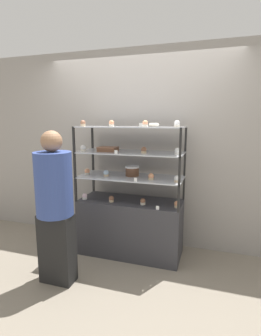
# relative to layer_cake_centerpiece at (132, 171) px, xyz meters

# --- Properties ---
(ground_plane) EXTENTS (20.00, 20.00, 0.00)m
(ground_plane) POSITION_rel_layer_cake_centerpiece_xyz_m (-0.01, -0.05, -1.06)
(ground_plane) COLOR gray
(back_wall) EXTENTS (8.00, 0.05, 2.60)m
(back_wall) POSITION_rel_layer_cake_centerpiece_xyz_m (-0.01, 0.36, 0.24)
(back_wall) COLOR gray
(back_wall) RESTS_ON ground_plane
(display_base) EXTENTS (1.27, 0.52, 0.70)m
(display_base) POSITION_rel_layer_cake_centerpiece_xyz_m (-0.01, -0.05, -0.71)
(display_base) COLOR #333338
(display_base) RESTS_ON ground_plane
(display_riser_lower) EXTENTS (1.27, 0.52, 0.30)m
(display_riser_lower) POSITION_rel_layer_cake_centerpiece_xyz_m (-0.01, -0.05, -0.08)
(display_riser_lower) COLOR black
(display_riser_lower) RESTS_ON display_base
(display_riser_middle) EXTENTS (1.27, 0.52, 0.30)m
(display_riser_middle) POSITION_rel_layer_cake_centerpiece_xyz_m (-0.01, -0.05, 0.22)
(display_riser_middle) COLOR black
(display_riser_middle) RESTS_ON display_riser_lower
(display_riser_upper) EXTENTS (1.27, 0.52, 0.30)m
(display_riser_upper) POSITION_rel_layer_cake_centerpiece_xyz_m (-0.01, -0.05, 0.53)
(display_riser_upper) COLOR black
(display_riser_upper) RESTS_ON display_riser_middle
(layer_cake_centerpiece) EXTENTS (0.17, 0.17, 0.12)m
(layer_cake_centerpiece) POSITION_rel_layer_cake_centerpiece_xyz_m (0.00, 0.00, 0.00)
(layer_cake_centerpiece) COLOR brown
(layer_cake_centerpiece) RESTS_ON display_riser_lower
(sheet_cake_frosted) EXTENTS (0.23, 0.17, 0.06)m
(sheet_cake_frosted) POSITION_rel_layer_cake_centerpiece_xyz_m (-0.29, -0.09, 0.27)
(sheet_cake_frosted) COLOR brown
(sheet_cake_frosted) RESTS_ON display_riser_middle
(cupcake_0) EXTENTS (0.06, 0.06, 0.08)m
(cupcake_0) POSITION_rel_layer_cake_centerpiece_xyz_m (-0.57, -0.18, -0.33)
(cupcake_0) COLOR white
(cupcake_0) RESTS_ON display_base
(cupcake_1) EXTENTS (0.06, 0.06, 0.08)m
(cupcake_1) POSITION_rel_layer_cake_centerpiece_xyz_m (-0.21, -0.18, -0.33)
(cupcake_1) COLOR #CCB28C
(cupcake_1) RESTS_ON display_base
(cupcake_2) EXTENTS (0.06, 0.06, 0.08)m
(cupcake_2) POSITION_rel_layer_cake_centerpiece_xyz_m (0.18, -0.16, -0.33)
(cupcake_2) COLOR beige
(cupcake_2) RESTS_ON display_base
(cupcake_3) EXTENTS (0.06, 0.06, 0.08)m
(cupcake_3) POSITION_rel_layer_cake_centerpiece_xyz_m (0.58, -0.14, -0.33)
(cupcake_3) COLOR #CCB28C
(cupcake_3) RESTS_ON display_base
(price_tag_0) EXTENTS (0.04, 0.00, 0.04)m
(price_tag_0) POSITION_rel_layer_cake_centerpiece_xyz_m (0.39, -0.29, -0.34)
(price_tag_0) COLOR white
(price_tag_0) RESTS_ON display_base
(cupcake_4) EXTENTS (0.07, 0.07, 0.08)m
(cupcake_4) POSITION_rel_layer_cake_centerpiece_xyz_m (-0.57, -0.10, -0.03)
(cupcake_4) COLOR beige
(cupcake_4) RESTS_ON display_riser_lower
(cupcake_5) EXTENTS (0.07, 0.07, 0.08)m
(cupcake_5) POSITION_rel_layer_cake_centerpiece_xyz_m (-0.30, -0.12, -0.03)
(cupcake_5) COLOR #CCB28C
(cupcake_5) RESTS_ON display_riser_lower
(cupcake_6) EXTENTS (0.07, 0.07, 0.08)m
(cupcake_6) POSITION_rel_layer_cake_centerpiece_xyz_m (0.27, -0.14, -0.03)
(cupcake_6) COLOR #CCB28C
(cupcake_6) RESTS_ON display_riser_lower
(cupcake_7) EXTENTS (0.07, 0.07, 0.08)m
(cupcake_7) POSITION_rel_layer_cake_centerpiece_xyz_m (0.58, -0.17, -0.03)
(cupcake_7) COLOR #CCB28C
(cupcake_7) RESTS_ON display_riser_lower
(price_tag_1) EXTENTS (0.04, 0.00, 0.04)m
(price_tag_1) POSITION_rel_layer_cake_centerpiece_xyz_m (0.13, -0.29, -0.04)
(price_tag_1) COLOR white
(price_tag_1) RESTS_ON display_riser_lower
(cupcake_8) EXTENTS (0.06, 0.06, 0.08)m
(cupcake_8) POSITION_rel_layer_cake_centerpiece_xyz_m (-0.59, -0.15, 0.28)
(cupcake_8) COLOR beige
(cupcake_8) RESTS_ON display_riser_middle
(cupcake_9) EXTENTS (0.06, 0.06, 0.08)m
(cupcake_9) POSITION_rel_layer_cake_centerpiece_xyz_m (0.18, -0.12, 0.28)
(cupcake_9) COLOR #CCB28C
(cupcake_9) RESTS_ON display_riser_middle
(cupcake_10) EXTENTS (0.06, 0.06, 0.08)m
(cupcake_10) POSITION_rel_layer_cake_centerpiece_xyz_m (0.56, -0.12, 0.28)
(cupcake_10) COLOR white
(cupcake_10) RESTS_ON display_riser_middle
(price_tag_2) EXTENTS (0.04, 0.00, 0.04)m
(price_tag_2) POSITION_rel_layer_cake_centerpiece_xyz_m (-0.10, -0.29, 0.26)
(price_tag_2) COLOR white
(price_tag_2) RESTS_ON display_riser_middle
(cupcake_11) EXTENTS (0.06, 0.06, 0.07)m
(cupcake_11) POSITION_rel_layer_cake_centerpiece_xyz_m (-0.58, -0.15, 0.58)
(cupcake_11) COLOR #CCB28C
(cupcake_11) RESTS_ON display_riser_upper
(cupcake_12) EXTENTS (0.06, 0.06, 0.07)m
(cupcake_12) POSITION_rel_layer_cake_centerpiece_xyz_m (-0.20, -0.16, 0.58)
(cupcake_12) COLOR beige
(cupcake_12) RESTS_ON display_riser_upper
(cupcake_13) EXTENTS (0.06, 0.06, 0.07)m
(cupcake_13) POSITION_rel_layer_cake_centerpiece_xyz_m (0.19, -0.12, 0.58)
(cupcake_13) COLOR beige
(cupcake_13) RESTS_ON display_riser_upper
(cupcake_14) EXTENTS (0.06, 0.06, 0.07)m
(cupcake_14) POSITION_rel_layer_cake_centerpiece_xyz_m (0.56, -0.18, 0.58)
(cupcake_14) COLOR beige
(cupcake_14) RESTS_ON display_riser_upper
(price_tag_3) EXTENTS (0.04, 0.00, 0.04)m
(price_tag_3) POSITION_rel_layer_cake_centerpiece_xyz_m (0.19, -0.29, 0.57)
(price_tag_3) COLOR white
(price_tag_3) RESTS_ON display_riser_upper
(donut_glazed) EXTENTS (0.12, 0.12, 0.04)m
(donut_glazed) POSITION_rel_layer_cake_centerpiece_xyz_m (0.27, -0.00, 0.57)
(donut_glazed) COLOR #EFE5CC
(donut_glazed) RESTS_ON display_riser_upper
(customer_figure) EXTENTS (0.37, 0.37, 1.59)m
(customer_figure) POSITION_rel_layer_cake_centerpiece_xyz_m (-0.55, -0.85, -0.22)
(customer_figure) COLOR black
(customer_figure) RESTS_ON ground_plane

